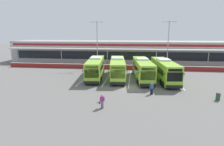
{
  "coord_description": "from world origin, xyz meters",
  "views": [
    {
      "loc": [
        0.85,
        -27.94,
        8.37
      ],
      "look_at": [
        -2.97,
        3.0,
        1.6
      ],
      "focal_mm": 29.74,
      "sensor_mm": 36.0,
      "label": 1
    }
  ],
  "objects_px": {
    "pedestrian_with_handbag": "(102,101)",
    "lamp_post_centre": "(168,42)",
    "coach_bus_right_centre": "(164,71)",
    "pedestrian_in_dark_coat": "(152,88)",
    "coach_bus_centre": "(142,70)",
    "coach_bus_leftmost": "(96,68)",
    "lamp_post_west": "(97,42)",
    "litter_bin": "(218,97)",
    "coach_bus_left_centre": "(118,69)",
    "pedestrian_child": "(102,97)"
  },
  "relations": [
    {
      "from": "pedestrian_with_handbag",
      "to": "lamp_post_centre",
      "type": "distance_m",
      "value": 27.57
    },
    {
      "from": "coach_bus_right_centre",
      "to": "pedestrian_in_dark_coat",
      "type": "relative_size",
      "value": 7.62
    },
    {
      "from": "coach_bus_centre",
      "to": "coach_bus_right_centre",
      "type": "relative_size",
      "value": 1.0
    },
    {
      "from": "pedestrian_with_handbag",
      "to": "coach_bus_leftmost",
      "type": "bearing_deg",
      "value": 104.71
    },
    {
      "from": "lamp_post_west",
      "to": "litter_bin",
      "type": "bearing_deg",
      "value": -46.12
    },
    {
      "from": "pedestrian_with_handbag",
      "to": "lamp_post_west",
      "type": "height_order",
      "value": "lamp_post_west"
    },
    {
      "from": "lamp_post_west",
      "to": "litter_bin",
      "type": "relative_size",
      "value": 11.83
    },
    {
      "from": "coach_bus_leftmost",
      "to": "litter_bin",
      "type": "xyz_separation_m",
      "value": [
        17.97,
        -10.34,
        -1.32
      ]
    },
    {
      "from": "pedestrian_with_handbag",
      "to": "lamp_post_centre",
      "type": "bearing_deg",
      "value": 65.93
    },
    {
      "from": "lamp_post_west",
      "to": "litter_bin",
      "type": "height_order",
      "value": "lamp_post_west"
    },
    {
      "from": "coach_bus_centre",
      "to": "pedestrian_in_dark_coat",
      "type": "xyz_separation_m",
      "value": [
        0.97,
        -8.62,
        -0.91
      ]
    },
    {
      "from": "coach_bus_leftmost",
      "to": "coach_bus_right_centre",
      "type": "relative_size",
      "value": 1.0
    },
    {
      "from": "coach_bus_left_centre",
      "to": "coach_bus_centre",
      "type": "bearing_deg",
      "value": -5.29
    },
    {
      "from": "coach_bus_centre",
      "to": "pedestrian_child",
      "type": "distance_m",
      "value": 13.32
    },
    {
      "from": "coach_bus_right_centre",
      "to": "lamp_post_west",
      "type": "height_order",
      "value": "lamp_post_west"
    },
    {
      "from": "coach_bus_leftmost",
      "to": "coach_bus_left_centre",
      "type": "relative_size",
      "value": 1.0
    },
    {
      "from": "coach_bus_right_centre",
      "to": "pedestrian_with_handbag",
      "type": "xyz_separation_m",
      "value": [
        -8.81,
        -13.85,
        -0.93
      ]
    },
    {
      "from": "coach_bus_centre",
      "to": "pedestrian_with_handbag",
      "type": "relative_size",
      "value": 7.62
    },
    {
      "from": "lamp_post_centre",
      "to": "litter_bin",
      "type": "relative_size",
      "value": 11.83
    },
    {
      "from": "coach_bus_left_centre",
      "to": "pedestrian_child",
      "type": "relative_size",
      "value": 12.29
    },
    {
      "from": "coach_bus_left_centre",
      "to": "lamp_post_west",
      "type": "height_order",
      "value": "lamp_post_west"
    },
    {
      "from": "lamp_post_centre",
      "to": "litter_bin",
      "type": "height_order",
      "value": "lamp_post_centre"
    },
    {
      "from": "pedestrian_child",
      "to": "coach_bus_leftmost",
      "type": "bearing_deg",
      "value": 105.48
    },
    {
      "from": "coach_bus_left_centre",
      "to": "coach_bus_centre",
      "type": "relative_size",
      "value": 1.0
    },
    {
      "from": "pedestrian_with_handbag",
      "to": "lamp_post_west",
      "type": "bearing_deg",
      "value": 102.55
    },
    {
      "from": "lamp_post_centre",
      "to": "litter_bin",
      "type": "xyz_separation_m",
      "value": [
        3.1,
        -20.38,
        -5.82
      ]
    },
    {
      "from": "lamp_post_west",
      "to": "lamp_post_centre",
      "type": "bearing_deg",
      "value": -0.09
    },
    {
      "from": "lamp_post_west",
      "to": "lamp_post_centre",
      "type": "relative_size",
      "value": 1.0
    },
    {
      "from": "pedestrian_with_handbag",
      "to": "lamp_post_centre",
      "type": "xyz_separation_m",
      "value": [
        11.02,
        24.68,
        5.43
      ]
    },
    {
      "from": "lamp_post_west",
      "to": "coach_bus_right_centre",
      "type": "bearing_deg",
      "value": -37.2
    },
    {
      "from": "coach_bus_leftmost",
      "to": "pedestrian_in_dark_coat",
      "type": "distance_m",
      "value": 13.36
    },
    {
      "from": "coach_bus_leftmost",
      "to": "coach_bus_centre",
      "type": "distance_m",
      "value": 8.85
    },
    {
      "from": "coach_bus_right_centre",
      "to": "litter_bin",
      "type": "relative_size",
      "value": 13.27
    },
    {
      "from": "litter_bin",
      "to": "coach_bus_left_centre",
      "type": "bearing_deg",
      "value": 143.01
    },
    {
      "from": "coach_bus_leftmost",
      "to": "coach_bus_left_centre",
      "type": "distance_m",
      "value": 4.2
    },
    {
      "from": "coach_bus_right_centre",
      "to": "pedestrian_with_handbag",
      "type": "distance_m",
      "value": 16.44
    },
    {
      "from": "coach_bus_leftmost",
      "to": "lamp_post_centre",
      "type": "distance_m",
      "value": 18.5
    },
    {
      "from": "coach_bus_centre",
      "to": "pedestrian_child",
      "type": "xyz_separation_m",
      "value": [
        -5.37,
        -12.13,
        -1.24
      ]
    },
    {
      "from": "coach_bus_centre",
      "to": "litter_bin",
      "type": "relative_size",
      "value": 13.27
    },
    {
      "from": "pedestrian_in_dark_coat",
      "to": "lamp_post_west",
      "type": "xyz_separation_m",
      "value": [
        -11.47,
        19.09,
        5.42
      ]
    },
    {
      "from": "pedestrian_in_dark_coat",
      "to": "pedestrian_child",
      "type": "relative_size",
      "value": 1.61
    },
    {
      "from": "coach_bus_leftmost",
      "to": "pedestrian_in_dark_coat",
      "type": "bearing_deg",
      "value": -42.6
    },
    {
      "from": "pedestrian_with_handbag",
      "to": "coach_bus_centre",
      "type": "bearing_deg",
      "value": 70.66
    },
    {
      "from": "coach_bus_right_centre",
      "to": "lamp_post_west",
      "type": "relative_size",
      "value": 1.12
    },
    {
      "from": "lamp_post_centre",
      "to": "litter_bin",
      "type": "bearing_deg",
      "value": -81.34
    },
    {
      "from": "coach_bus_centre",
      "to": "lamp_post_west",
      "type": "height_order",
      "value": "lamp_post_west"
    },
    {
      "from": "coach_bus_left_centre",
      "to": "pedestrian_child",
      "type": "height_order",
      "value": "coach_bus_left_centre"
    },
    {
      "from": "litter_bin",
      "to": "pedestrian_in_dark_coat",
      "type": "bearing_deg",
      "value": 170.85
    },
    {
      "from": "coach_bus_leftmost",
      "to": "pedestrian_child",
      "type": "height_order",
      "value": "coach_bus_leftmost"
    },
    {
      "from": "pedestrian_with_handbag",
      "to": "litter_bin",
      "type": "height_order",
      "value": "pedestrian_with_handbag"
    }
  ]
}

